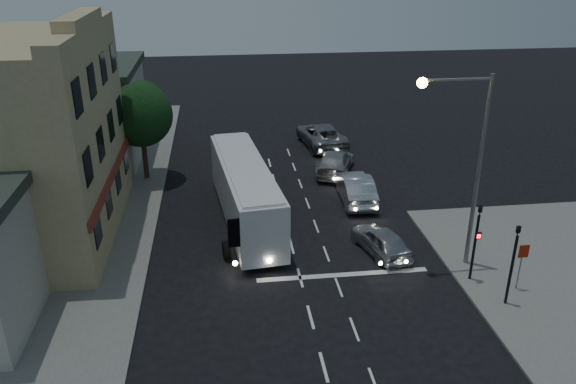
{
  "coord_description": "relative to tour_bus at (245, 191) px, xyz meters",
  "views": [
    {
      "loc": [
        -3.26,
        -19.72,
        13.95
      ],
      "look_at": [
        0.04,
        6.81,
        2.2
      ],
      "focal_mm": 35.0,
      "sensor_mm": 36.0,
      "label": 1
    }
  ],
  "objects": [
    {
      "name": "road_markings",
      "position": [
        3.43,
        -4.76,
        -1.84
      ],
      "size": [
        8.0,
        30.55,
        0.01
      ],
      "color": "silver",
      "rests_on": "ground"
    },
    {
      "name": "low_building_north",
      "position": [
        -11.36,
        11.93,
        1.55
      ],
      "size": [
        9.4,
        9.4,
        6.5
      ],
      "color": "beige",
      "rests_on": "sidewalk_far"
    },
    {
      "name": "car_suv",
      "position": [
        6.42,
        -4.27,
        -1.17
      ],
      "size": [
        2.55,
        4.24,
        1.35
      ],
      "primitive_type": "imported",
      "rotation": [
        0.0,
        0.0,
        3.4
      ],
      "color": "#A5A9B1",
      "rests_on": "ground"
    },
    {
      "name": "car_sedan_a",
      "position": [
        6.62,
        1.98,
        -1.02
      ],
      "size": [
        1.93,
        5.05,
        1.64
      ],
      "primitive_type": "imported",
      "rotation": [
        0.0,
        0.0,
        3.1
      ],
      "color": "silver",
      "rests_on": "ground"
    },
    {
      "name": "tour_bus",
      "position": [
        0.0,
        0.0,
        0.0
      ],
      "size": [
        3.58,
        11.33,
        3.41
      ],
      "rotation": [
        0.0,
        0.0,
        0.12
      ],
      "color": "white",
      "rests_on": "ground"
    },
    {
      "name": "sidewalk_far",
      "position": [
        -10.86,
        -0.07,
        -1.79
      ],
      "size": [
        12.0,
        50.0,
        0.12
      ],
      "primitive_type": "cube",
      "color": "slate",
      "rests_on": "ground"
    },
    {
      "name": "streetlight",
      "position": [
        9.48,
        -5.87,
        3.89
      ],
      "size": [
        3.32,
        0.44,
        9.0
      ],
      "color": "slate",
      "rests_on": "sidewalk_near"
    },
    {
      "name": "traffic_signal_main",
      "position": [
        9.74,
        -7.29,
        0.57
      ],
      "size": [
        0.25,
        0.35,
        4.1
      ],
      "color": "black",
      "rests_on": "sidewalk_near"
    },
    {
      "name": "car_sedan_b",
      "position": [
        6.32,
        6.62,
        -1.11
      ],
      "size": [
        3.66,
        5.49,
        1.48
      ],
      "primitive_type": "imported",
      "rotation": [
        0.0,
        0.0,
        2.8
      ],
      "color": "#B1B1B1",
      "rests_on": "ground"
    },
    {
      "name": "street_tree",
      "position": [
        -6.07,
        6.96,
        2.65
      ],
      "size": [
        4.0,
        4.0,
        6.2
      ],
      "color": "black",
      "rests_on": "sidewalk_far"
    },
    {
      "name": "main_building",
      "position": [
        -11.82,
        -0.07,
        3.31
      ],
      "size": [
        10.12,
        12.0,
        11.0
      ],
      "color": "tan",
      "rests_on": "sidewalk_far"
    },
    {
      "name": "traffic_signal_side",
      "position": [
        10.44,
        -9.27,
        0.57
      ],
      "size": [
        0.18,
        0.15,
        4.1
      ],
      "color": "black",
      "rests_on": "sidewalk_near"
    },
    {
      "name": "ground",
      "position": [
        2.14,
        -8.07,
        -1.85
      ],
      "size": [
        120.0,
        120.0,
        0.0
      ],
      "primitive_type": "plane",
      "color": "black"
    },
    {
      "name": "car_sedan_c",
      "position": [
        6.4,
        12.2,
        -1.01
      ],
      "size": [
        3.52,
        6.3,
        1.66
      ],
      "primitive_type": "imported",
      "rotation": [
        0.0,
        0.0,
        3.27
      ],
      "color": "gray",
      "rests_on": "ground"
    },
    {
      "name": "regulatory_sign",
      "position": [
        11.44,
        -8.31,
        -0.25
      ],
      "size": [
        0.45,
        0.12,
        2.2
      ],
      "color": "slate",
      "rests_on": "sidewalk_near"
    }
  ]
}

